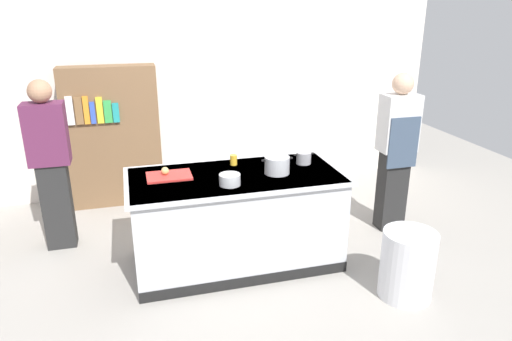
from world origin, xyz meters
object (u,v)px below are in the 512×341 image
object	(u,v)px
trash_bin	(407,265)
bookshelf	(113,137)
onion	(165,171)
juice_cup	(234,160)
person_guest	(51,162)
mixing_bowl	(230,180)
sauce_pan	(304,158)
person_chef	(396,149)
stock_pot	(277,165)

from	to	relation	value
trash_bin	bookshelf	world-z (taller)	bookshelf
onion	juice_cup	world-z (taller)	juice_cup
juice_cup	trash_bin	distance (m)	1.84
person_guest	mixing_bowl	bearing A→B (deg)	66.86
sauce_pan	trash_bin	xyz separation A→B (m)	(0.55, -1.07, -0.66)
person_guest	bookshelf	size ratio (longest dim) A/B	1.01
mixing_bowl	bookshelf	distance (m)	2.26
juice_cup	bookshelf	world-z (taller)	bookshelf
person_chef	bookshelf	bearing A→B (deg)	46.71
person_guest	bookshelf	world-z (taller)	person_guest
bookshelf	person_chef	bearing A→B (deg)	-27.70
sauce_pan	person_chef	distance (m)	1.11
mixing_bowl	person_guest	bearing A→B (deg)	146.87
onion	person_chef	distance (m)	2.44
mixing_bowl	juice_cup	distance (m)	0.53
onion	sauce_pan	size ratio (longest dim) A/B	0.34
stock_pot	bookshelf	bearing A→B (deg)	128.60
bookshelf	trash_bin	bearing A→B (deg)	-49.08
juice_cup	bookshelf	xyz separation A→B (m)	(-1.15, 1.52, -0.10)
sauce_pan	person_guest	size ratio (longest dim) A/B	0.12
trash_bin	mixing_bowl	bearing A→B (deg)	152.70
person_guest	juice_cup	bearing A→B (deg)	83.24
onion	stock_pot	distance (m)	1.02
stock_pot	trash_bin	world-z (taller)	stock_pot
person_chef	person_guest	bearing A→B (deg)	65.72
person_chef	stock_pot	bearing A→B (deg)	87.04
stock_pot	sauce_pan	bearing A→B (deg)	29.80
stock_pot	bookshelf	distance (m)	2.37
stock_pot	bookshelf	size ratio (longest dim) A/B	0.17
sauce_pan	mixing_bowl	xyz separation A→B (m)	(-0.82, -0.36, -0.01)
sauce_pan	trash_bin	world-z (taller)	sauce_pan
onion	juice_cup	xyz separation A→B (m)	(0.67, 0.15, -0.01)
trash_bin	person_guest	bearing A→B (deg)	149.50
stock_pot	trash_bin	size ratio (longest dim) A/B	0.49
stock_pot	sauce_pan	distance (m)	0.39
onion	trash_bin	xyz separation A→B (m)	(1.89, -1.06, -0.66)
stock_pot	mixing_bowl	size ratio (longest dim) A/B	1.60
mixing_bowl	bookshelf	bearing A→B (deg)	116.23
sauce_pan	person_guest	xyz separation A→B (m)	(-2.39, 0.66, -0.05)
person_chef	trash_bin	bearing A→B (deg)	139.77
stock_pot	person_chef	world-z (taller)	person_chef
mixing_bowl	person_chef	bearing A→B (deg)	14.38
juice_cup	person_chef	distance (m)	1.77
sauce_pan	trash_bin	distance (m)	1.37
person_chef	mixing_bowl	bearing A→B (deg)	88.79
stock_pot	person_guest	distance (m)	2.22
person_chef	sauce_pan	bearing A→B (deg)	81.12
juice_cup	stock_pot	bearing A→B (deg)	-45.32
onion	juice_cup	distance (m)	0.69
person_chef	bookshelf	xyz separation A→B (m)	(-2.92, 1.53, -0.06)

